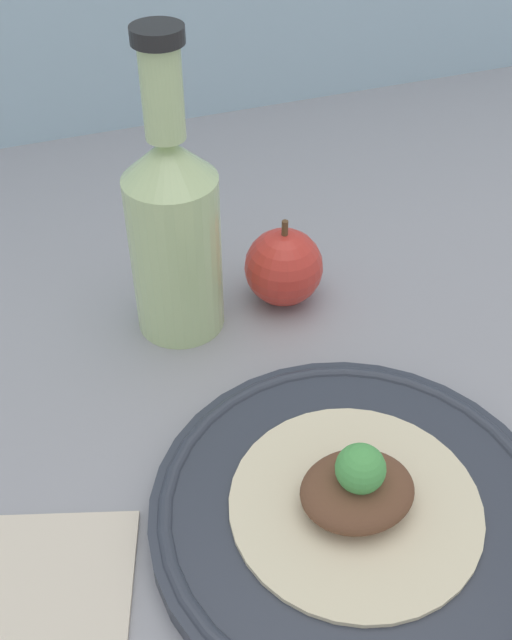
{
  "coord_description": "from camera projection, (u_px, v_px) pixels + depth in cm",
  "views": [
    {
      "loc": [
        -19.17,
        -39.33,
        45.63
      ],
      "look_at": [
        -4.91,
        -0.31,
        9.48
      ],
      "focal_mm": 42.0,
      "sensor_mm": 36.0,
      "label": 1
    }
  ],
  "objects": [
    {
      "name": "plated_food",
      "position": [
        357.0,
        494.0,
        0.51
      ],
      "size": [
        17.62,
        17.62,
        5.92
      ],
      "color": "beige",
      "rests_on": "plate"
    },
    {
      "name": "plate",
      "position": [
        354.0,
        511.0,
        0.52
      ],
      "size": [
        28.8,
        28.8,
        2.02
      ],
      "color": "#2D333D",
      "rests_on": "ground_plane"
    },
    {
      "name": "ground_plane",
      "position": [
        308.0,
        406.0,
        0.64
      ],
      "size": [
        180.0,
        110.0,
        4.0
      ],
      "primitive_type": "cube",
      "color": "gray"
    },
    {
      "name": "apple",
      "position": [
        284.0,
        267.0,
        0.7
      ],
      "size": [
        7.35,
        7.35,
        8.76
      ],
      "color": "red",
      "rests_on": "ground_plane"
    },
    {
      "name": "cider_bottle",
      "position": [
        174.0,
        228.0,
        0.63
      ],
      "size": [
        7.9,
        7.9,
        27.07
      ],
      "color": "#B7D18E",
      "rests_on": "ground_plane"
    },
    {
      "name": "napkin",
      "position": [
        0.0,
        603.0,
        0.48
      ],
      "size": [
        20.04,
        17.83,
        0.8
      ],
      "color": "beige",
      "rests_on": "ground_plane"
    }
  ]
}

